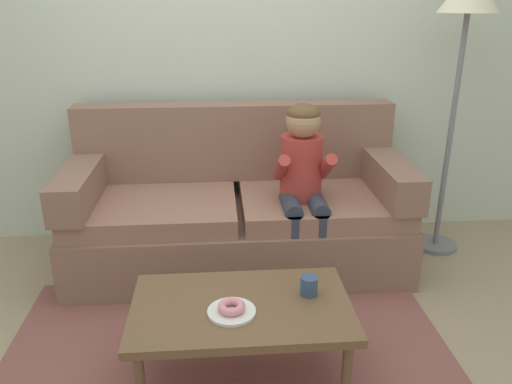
{
  "coord_description": "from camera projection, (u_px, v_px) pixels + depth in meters",
  "views": [
    {
      "loc": [
        -0.03,
        -2.24,
        1.69
      ],
      "look_at": [
        0.19,
        0.45,
        0.65
      ],
      "focal_mm": 35.72,
      "sensor_mm": 36.0,
      "label": 1
    }
  ],
  "objects": [
    {
      "name": "ground",
      "position": [
        228.0,
        338.0,
        2.69
      ],
      "size": [
        10.0,
        10.0,
        0.0
      ],
      "primitive_type": "plane",
      "color": "#9E896B"
    },
    {
      "name": "wall_back",
      "position": [
        218.0,
        41.0,
        3.49
      ],
      "size": [
        8.0,
        0.1,
        2.8
      ],
      "primitive_type": "cube",
      "color": "beige",
      "rests_on": "ground"
    },
    {
      "name": "area_rug",
      "position": [
        229.0,
        369.0,
        2.45
      ],
      "size": [
        2.24,
        1.69,
        0.01
      ],
      "primitive_type": "cube",
      "color": "brown",
      "rests_on": "ground"
    },
    {
      "name": "couch",
      "position": [
        238.0,
        211.0,
        3.36
      ],
      "size": [
        2.14,
        0.9,
        1.02
      ],
      "color": "#846051",
      "rests_on": "ground"
    },
    {
      "name": "coffee_table",
      "position": [
        242.0,
        313.0,
        2.27
      ],
      "size": [
        0.98,
        0.59,
        0.41
      ],
      "color": "brown",
      "rests_on": "ground"
    },
    {
      "name": "person_child",
      "position": [
        303.0,
        176.0,
        3.08
      ],
      "size": [
        0.34,
        0.58,
        1.1
      ],
      "color": "#AD3833",
      "rests_on": "ground"
    },
    {
      "name": "plate",
      "position": [
        232.0,
        312.0,
        2.19
      ],
      "size": [
        0.21,
        0.21,
        0.01
      ],
      "primitive_type": "cylinder",
      "color": "white",
      "rests_on": "coffee_table"
    },
    {
      "name": "donut",
      "position": [
        232.0,
        307.0,
        2.18
      ],
      "size": [
        0.16,
        0.16,
        0.04
      ],
      "primitive_type": "torus",
      "rotation": [
        0.0,
        0.0,
        0.49
      ],
      "color": "pink",
      "rests_on": "plate"
    },
    {
      "name": "mug",
      "position": [
        309.0,
        286.0,
        2.31
      ],
      "size": [
        0.08,
        0.08,
        0.09
      ],
      "primitive_type": "cylinder",
      "color": "#334C72",
      "rests_on": "coffee_table"
    },
    {
      "name": "toy_controller",
      "position": [
        152.0,
        327.0,
        2.74
      ],
      "size": [
        0.23,
        0.09,
        0.05
      ],
      "rotation": [
        0.0,
        0.0,
        0.53
      ],
      "color": "gold",
      "rests_on": "ground"
    },
    {
      "name": "floor_lamp",
      "position": [
        467.0,
        18.0,
        3.11
      ],
      "size": [
        0.37,
        0.37,
        1.86
      ],
      "color": "slate",
      "rests_on": "ground"
    }
  ]
}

